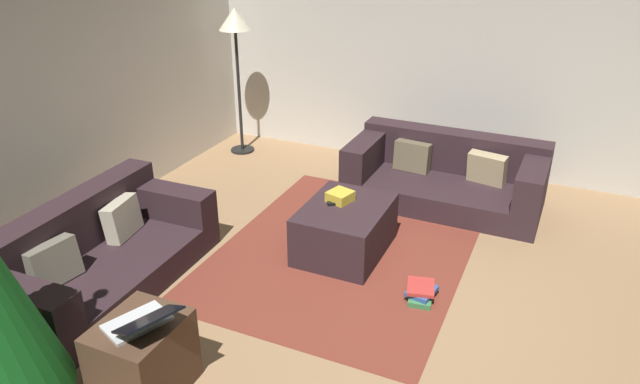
{
  "coord_description": "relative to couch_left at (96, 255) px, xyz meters",
  "views": [
    {
      "loc": [
        -3.12,
        -0.89,
        2.62
      ],
      "look_at": [
        0.45,
        0.71,
        0.75
      ],
      "focal_mm": 32.97,
      "sensor_mm": 36.0,
      "label": 1
    }
  ],
  "objects": [
    {
      "name": "area_rug",
      "position": [
        1.22,
        -1.56,
        -0.25
      ],
      "size": [
        2.6,
        2.0,
        0.01
      ],
      "primitive_type": "cube",
      "color": "maroon",
      "rests_on": "ground_plane"
    },
    {
      "name": "corner_lamp",
      "position": [
        2.88,
        0.44,
        1.18
      ],
      "size": [
        0.36,
        0.36,
        1.68
      ],
      "color": "black",
      "rests_on": "ground_plane"
    },
    {
      "name": "couch_left",
      "position": [
        0.0,
        0.0,
        0.0
      ],
      "size": [
        1.83,
        0.92,
        0.65
      ],
      "rotation": [
        0.0,
        0.0,
        3.17
      ],
      "color": "#2D1E23",
      "rests_on": "ground_plane"
    },
    {
      "name": "book_stack",
      "position": [
        0.82,
        -2.34,
        -0.2
      ],
      "size": [
        0.3,
        0.25,
        0.11
      ],
      "color": "#387A47",
      "rests_on": "ground_plane"
    },
    {
      "name": "gift_box",
      "position": [
        1.3,
        -1.48,
        0.21
      ],
      "size": [
        0.23,
        0.23,
        0.09
      ],
      "primitive_type": "cube",
      "rotation": [
        0.0,
        0.0,
        -0.28
      ],
      "color": "gold",
      "rests_on": "ottoman"
    },
    {
      "name": "tv_remote",
      "position": [
        1.23,
        -1.48,
        0.18
      ],
      "size": [
        0.13,
        0.16,
        0.02
      ],
      "primitive_type": "cube",
      "rotation": [
        0.0,
        0.0,
        0.6
      ],
      "color": "black",
      "rests_on": "ottoman"
    },
    {
      "name": "ottoman",
      "position": [
        1.22,
        -1.56,
        -0.04
      ],
      "size": [
        0.85,
        0.66,
        0.43
      ],
      "primitive_type": "cube",
      "color": "#2D1E23",
      "rests_on": "ground_plane"
    },
    {
      "name": "corner_partition",
      "position": [
        3.46,
        -2.24,
        1.05
      ],
      "size": [
        0.12,
        6.4,
        2.6
      ],
      "primitive_type": "cube",
      "color": "beige",
      "rests_on": "ground_plane"
    },
    {
      "name": "laptop",
      "position": [
        -0.79,
        -1.14,
        0.3
      ],
      "size": [
        0.47,
        0.48,
        0.17
      ],
      "color": "silver",
      "rests_on": "side_table"
    },
    {
      "name": "ground_plane",
      "position": [
        0.32,
        -2.24,
        -0.25
      ],
      "size": [
        6.4,
        6.4,
        0.0
      ],
      "primitive_type": "plane",
      "color": "#93704C"
    },
    {
      "name": "rear_partition",
      "position": [
        0.32,
        0.9,
        1.05
      ],
      "size": [
        6.4,
        0.12,
        2.6
      ],
      "primitive_type": "cube",
      "color": "beige",
      "rests_on": "ground_plane"
    },
    {
      "name": "couch_right",
      "position": [
        2.56,
        -2.1,
        0.0
      ],
      "size": [
        0.94,
        1.87,
        0.64
      ],
      "rotation": [
        0.0,
        0.0,
        1.56
      ],
      "color": "#2D1E23",
      "rests_on": "ground_plane"
    },
    {
      "name": "side_table",
      "position": [
        -0.77,
        -1.08,
        -0.0
      ],
      "size": [
        0.52,
        0.44,
        0.5
      ],
      "primitive_type": "cube",
      "color": "#4C3323",
      "rests_on": "ground_plane"
    }
  ]
}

